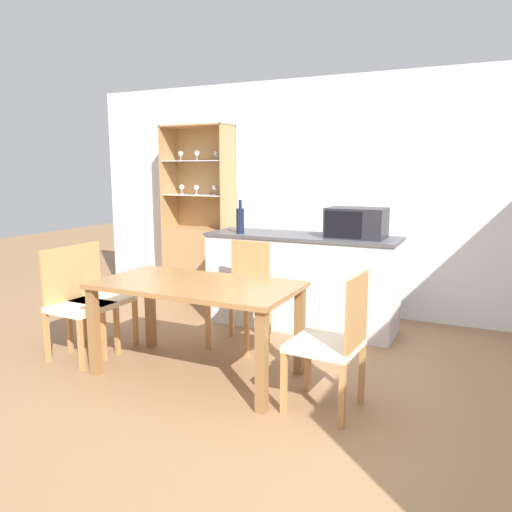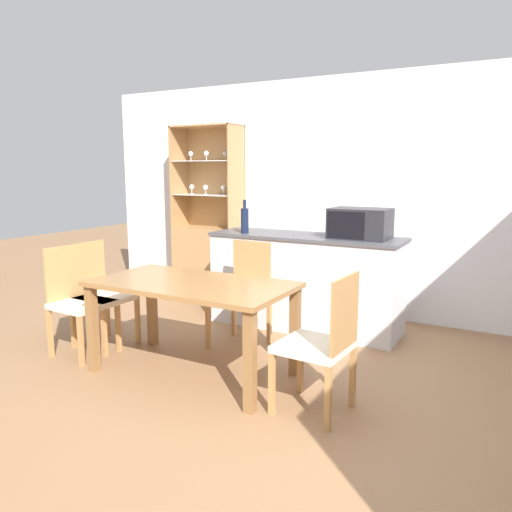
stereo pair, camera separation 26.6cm
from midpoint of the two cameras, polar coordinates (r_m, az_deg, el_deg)
The scene contains 11 objects.
ground_plane at distance 3.36m, azimuth -2.14°, elevation -18.01°, with size 18.00×18.00×0.00m, color #936B47.
wall_back at distance 5.45m, azimuth 10.71°, elevation 6.57°, with size 6.80×0.06×2.55m.
kitchen_counter at distance 5.01m, azimuth 3.66°, elevation -2.86°, with size 1.91×0.60×0.94m.
display_cabinet at distance 6.11m, azimuth -7.70°, elevation 0.62°, with size 0.84×0.37×2.08m.
dining_table at distance 3.83m, azimuth -8.81°, elevation -4.51°, with size 1.53×0.82×0.73m.
dining_chair_side_left_far at distance 4.65m, azimuth -19.26°, elevation -4.46°, with size 0.45×0.45×0.93m.
dining_chair_side_left_near at distance 4.49m, azimuth -21.45°, elevation -5.10°, with size 0.46×0.46×0.93m.
dining_chair_side_right_near at distance 3.29m, azimuth 6.35°, elevation -9.82°, with size 0.46×0.46×0.93m.
dining_chair_head_far at distance 4.49m, azimuth -3.37°, elevation -4.43°, with size 0.46×0.46×0.93m.
microwave at distance 4.76m, azimuth 9.84°, elevation 3.76°, with size 0.54×0.38×0.28m.
wine_bottle at distance 5.02m, azimuth -3.33°, elevation 4.13°, with size 0.08×0.08×0.34m.
Camera 1 is at (1.26, -2.69, 1.57)m, focal length 35.00 mm.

